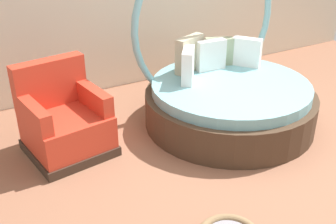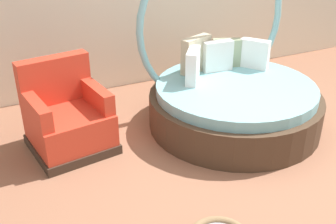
% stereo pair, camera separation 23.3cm
% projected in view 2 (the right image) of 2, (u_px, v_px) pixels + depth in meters
% --- Properties ---
extents(ground_plane, '(8.00, 8.00, 0.02)m').
position_uv_depth(ground_plane, '(252.00, 163.00, 4.20)').
color(ground_plane, '#936047').
extents(round_daybed, '(1.98, 1.98, 2.07)m').
position_uv_depth(round_daybed, '(231.00, 93.00, 4.81)').
color(round_daybed, '#473323').
rests_on(round_daybed, ground_plane).
extents(red_armchair, '(0.91, 0.91, 0.94)m').
position_uv_depth(red_armchair, '(67.00, 119.00, 4.33)').
color(red_armchair, '#38281E').
rests_on(red_armchair, ground_plane).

